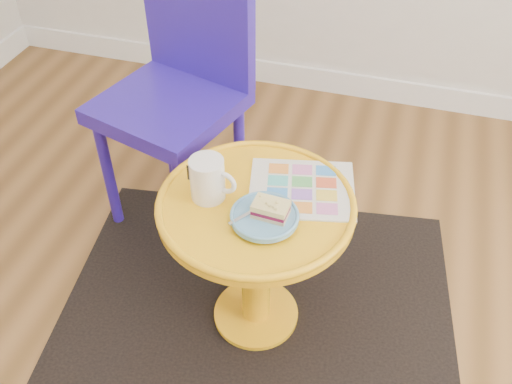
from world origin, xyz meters
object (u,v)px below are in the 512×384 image
(chair, at_px, (181,80))
(plate, at_px, (265,217))
(newspaper, at_px, (302,189))
(mug, at_px, (208,178))
(side_table, at_px, (256,239))

(chair, height_order, plate, chair)
(chair, distance_m, newspaper, 0.65)
(chair, height_order, newspaper, chair)
(newspaper, xyz_separation_m, plate, (-0.07, -0.15, 0.02))
(newspaper, relative_size, plate, 1.63)
(mug, relative_size, plate, 0.75)
(plate, bearing_deg, chair, 130.25)
(chair, relative_size, mug, 7.21)
(mug, bearing_deg, plate, -7.88)
(side_table, relative_size, chair, 0.56)
(side_table, relative_size, newspaper, 1.87)
(chair, relative_size, newspaper, 3.33)
(side_table, bearing_deg, plate, -56.40)
(chair, bearing_deg, newspaper, -20.03)
(newspaper, bearing_deg, chair, 131.12)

